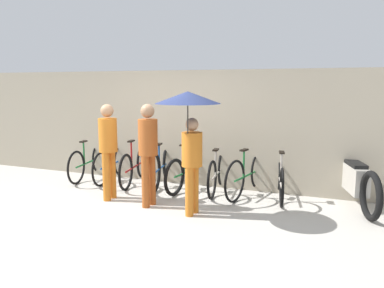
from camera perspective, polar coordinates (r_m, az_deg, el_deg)
ground_plane at (r=6.04m, az=-9.36°, el=-10.62°), size 30.00×30.00×0.00m
back_wall at (r=7.62m, az=-1.57°, el=2.49°), size 13.32×0.12×2.30m
parked_bicycle_0 at (r=8.45m, az=-15.47°, el=-2.57°), size 0.47×1.74×1.03m
parked_bicycle_1 at (r=8.11m, az=-12.16°, el=-2.90°), size 0.44×1.64×0.99m
parked_bicycle_2 at (r=7.78m, az=-8.70°, el=-3.27°), size 0.49×1.72×1.07m
parked_bicycle_3 at (r=7.55m, az=-4.63°, el=-3.44°), size 0.51×1.79×1.05m
parked_bicycle_4 at (r=7.32m, az=-0.48°, el=-4.05°), size 0.44×1.77×1.03m
parked_bicycle_5 at (r=7.12m, az=3.89°, el=-4.36°), size 0.44×1.66×1.08m
parked_bicycle_6 at (r=6.98m, az=8.54°, el=-4.55°), size 0.53×1.78×1.06m
parked_bicycle_7 at (r=6.89m, az=13.29°, el=-5.17°), size 0.49×1.64×1.03m
pedestrian_leading at (r=6.68m, az=-12.65°, el=-0.04°), size 0.32×0.32×1.69m
pedestrian_center at (r=6.20m, az=-6.70°, el=-0.45°), size 0.32×0.32×1.71m
pedestrian_trailing at (r=5.60m, az=-0.43°, el=3.83°), size 0.98×0.98×1.92m
motorcycle at (r=6.88m, az=23.53°, el=-5.12°), size 0.83×2.15×0.95m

